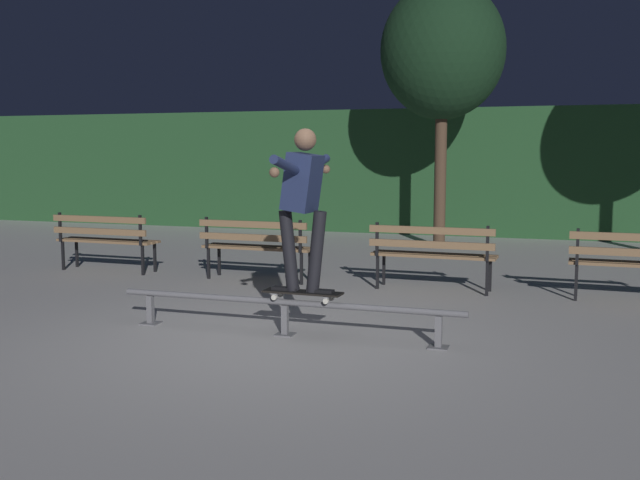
# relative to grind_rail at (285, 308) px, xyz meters

# --- Properties ---
(ground_plane) EXTENTS (90.00, 90.00, 0.00)m
(ground_plane) POSITION_rel_grind_rail_xyz_m (0.00, -0.25, -0.27)
(ground_plane) COLOR #ADAAA8
(hedge_backdrop) EXTENTS (24.00, 1.20, 2.71)m
(hedge_backdrop) POSITION_rel_grind_rail_xyz_m (0.00, 9.76, 1.08)
(hedge_backdrop) COLOR #234C28
(hedge_backdrop) RESTS_ON ground
(grind_rail) EXTENTS (3.54, 0.18, 0.36)m
(grind_rail) POSITION_rel_grind_rail_xyz_m (0.00, 0.00, 0.00)
(grind_rail) COLOR slate
(grind_rail) RESTS_ON ground
(skateboard) EXTENTS (0.79, 0.22, 0.09)m
(skateboard) POSITION_rel_grind_rail_xyz_m (0.19, 0.00, 0.16)
(skateboard) COLOR black
(skateboard) RESTS_ON grind_rail
(skateboarder) EXTENTS (0.62, 1.41, 1.56)m
(skateboarder) POSITION_rel_grind_rail_xyz_m (0.19, -0.00, 1.09)
(skateboarder) COLOR black
(skateboarder) RESTS_ON skateboard
(park_bench_leftmost) EXTENTS (1.61, 0.45, 0.88)m
(park_bench_leftmost) POSITION_rel_grind_rail_xyz_m (-3.95, 2.74, 0.26)
(park_bench_leftmost) COLOR black
(park_bench_leftmost) RESTS_ON ground
(park_bench_left_center) EXTENTS (1.61, 0.45, 0.88)m
(park_bench_left_center) POSITION_rel_grind_rail_xyz_m (-1.49, 2.74, 0.26)
(park_bench_left_center) COLOR black
(park_bench_left_center) RESTS_ON ground
(park_bench_right_center) EXTENTS (1.61, 0.45, 0.88)m
(park_bench_right_center) POSITION_rel_grind_rail_xyz_m (0.96, 2.74, 0.26)
(park_bench_right_center) COLOR black
(park_bench_right_center) RESTS_ON ground
(tree_behind_benches) EXTENTS (2.28, 2.28, 4.88)m
(tree_behind_benches) POSITION_rel_grind_rail_xyz_m (0.31, 7.21, 3.33)
(tree_behind_benches) COLOR #4C3828
(tree_behind_benches) RESTS_ON ground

